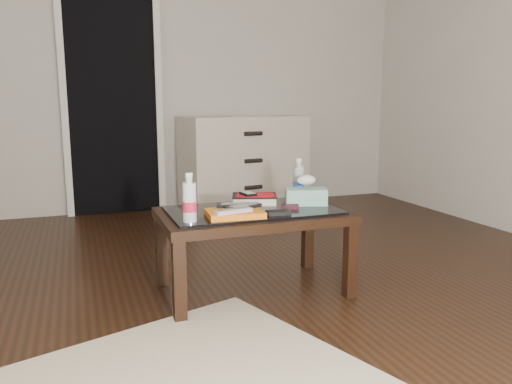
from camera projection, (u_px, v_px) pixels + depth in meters
The scene contains 16 objects.
ground at pixel (238, 303), 2.60m from camera, with size 5.00×5.00×0.00m, color black.
doorway at pixel (113, 103), 4.57m from camera, with size 0.90×0.08×2.07m.
coffee_table at pixel (253, 221), 2.71m from camera, with size 1.00×0.60×0.46m.
dresser at pixel (244, 163), 4.85m from camera, with size 1.26×0.68×0.90m.
magazines at pixel (235, 213), 2.52m from camera, with size 0.28×0.21×0.03m, color orange.
remote_silver at pixel (233, 211), 2.46m from camera, with size 0.20×0.05×0.02m, color #BDBCC1.
remote_black_front at pixel (244, 206), 2.57m from camera, with size 0.20×0.05×0.02m, color black.
remote_black_back at pixel (236, 205), 2.60m from camera, with size 0.20×0.05×0.02m, color black.
textbook at pixel (254, 199), 2.86m from camera, with size 0.25×0.20×0.05m, color black.
dvd_mailers at pixel (253, 195), 2.85m from camera, with size 0.19×0.14×0.01m, color red.
ipod at pixel (248, 194), 2.82m from camera, with size 0.06×0.10×0.02m, color black.
flip_phone at pixel (290, 207), 2.70m from camera, with size 0.09×0.05×0.02m, color black.
wallet at pixel (278, 212), 2.57m from camera, with size 0.12×0.07×0.02m, color black.
water_bottle_left at pixel (189, 197), 2.39m from camera, with size 0.07×0.07×0.24m, color silver.
water_bottle_right at pixel (299, 178), 3.00m from camera, with size 0.07×0.07×0.24m, color #B7BEC2.
tissue_box at pixel (306, 197), 2.81m from camera, with size 0.23×0.12×0.09m, color teal.
Camera 1 is at (-0.75, -2.35, 1.03)m, focal length 35.00 mm.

